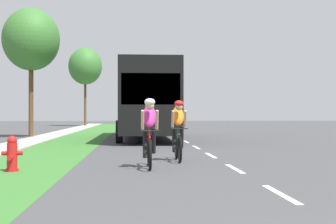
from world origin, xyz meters
The scene contains 13 objects.
ground_plane centered at (0.00, 20.00, 0.00)m, with size 120.00×120.00×0.00m, color #424244.
grass_verge centered at (-4.87, 20.00, 0.00)m, with size 2.44×70.00×0.01m, color #38722D.
sidewalk_concrete centered at (-6.82, 20.00, 0.00)m, with size 1.47×70.00×0.10m, color #B2ADA3.
lane_markings_center centered at (0.00, 24.00, 0.00)m, with size 0.12×54.30×0.01m.
fire_hydrant_red centered at (-4.87, 8.05, 0.37)m, with size 0.44×0.38×0.76m.
cyclist_lead centered at (-1.91, 8.52, 0.81)m, with size 0.42×1.72×1.58m.
cyclist_trailing centered at (-1.11, 10.13, 0.81)m, with size 0.42×1.72×1.58m.
bus_black centered at (-1.64, 21.73, 1.98)m, with size 2.78×11.60×3.48m.
suv_maroon centered at (-1.32, 39.96, 0.95)m, with size 2.15×4.70×1.79m.
pickup_silver centered at (-1.44, 50.55, 0.83)m, with size 2.22×5.10×1.64m.
sedan_dark_green centered at (1.86, 60.50, 0.77)m, with size 1.98×4.30×1.52m.
street_tree_near centered at (-7.56, 22.95, 5.02)m, with size 2.91×2.91×6.65m.
street_tree_far centered at (-7.14, 46.29, 5.89)m, with size 3.30×3.30×7.73m.
Camera 1 is at (-2.24, -2.69, 1.24)m, focal length 52.65 mm.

